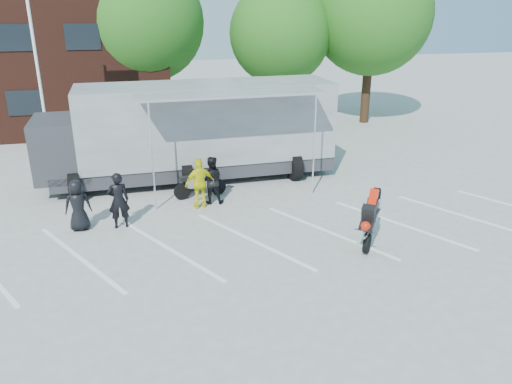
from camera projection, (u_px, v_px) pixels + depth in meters
name	position (u px, v px, depth m)	size (l,w,h in m)	color
ground	(252.00, 256.00, 13.67)	(100.00, 100.00, 0.00)	#ACACA7
parking_bay_lines	(245.00, 240.00, 14.58)	(18.00, 5.00, 0.01)	white
flagpole	(41.00, 42.00, 19.61)	(1.61, 0.12, 8.00)	white
tree_left	(145.00, 22.00, 25.80)	(6.12, 6.12, 8.64)	#382314
tree_mid	(280.00, 34.00, 26.63)	(5.44, 5.44, 7.68)	#382314
tree_right	(372.00, 15.00, 26.93)	(6.46, 6.46, 9.12)	#382314
transporter_truck	(197.00, 179.00, 19.71)	(11.63, 5.60, 3.70)	#95979E
parked_motorcycle	(201.00, 197.00, 17.87)	(0.65, 1.94, 1.02)	#B0B0B4
stunt_bike_rider	(371.00, 244.00, 14.36)	(0.75, 1.60, 1.88)	black
spectator_leather_a	(78.00, 205.00, 15.01)	(0.78, 0.51, 1.61)	black
spectator_leather_b	(118.00, 200.00, 15.16)	(0.65, 0.42, 1.77)	black
spectator_leather_c	(211.00, 180.00, 17.05)	(0.81, 0.63, 1.66)	black
spectator_hivis	(200.00, 183.00, 16.64)	(1.01, 0.42, 1.73)	yellow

